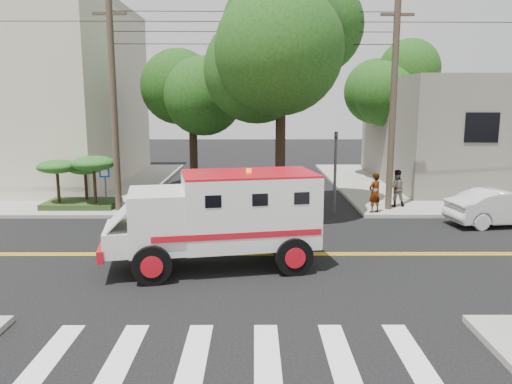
{
  "coord_description": "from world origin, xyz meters",
  "views": [
    {
      "loc": [
        0.36,
        -15.43,
        4.84
      ],
      "look_at": [
        0.41,
        2.41,
        1.6
      ],
      "focal_mm": 35.0,
      "sensor_mm": 36.0,
      "label": 1
    }
  ],
  "objects_px": {
    "armored_truck": "(222,214)",
    "pedestrian_a": "(375,193)",
    "parked_sedan": "(503,208)",
    "pedestrian_b": "(396,188)"
  },
  "relations": [
    {
      "from": "armored_truck",
      "to": "pedestrian_b",
      "type": "height_order",
      "value": "armored_truck"
    },
    {
      "from": "parked_sedan",
      "to": "pedestrian_b",
      "type": "xyz_separation_m",
      "value": [
        -3.4,
        3.0,
        0.27
      ]
    },
    {
      "from": "parked_sedan",
      "to": "pedestrian_b",
      "type": "distance_m",
      "value": 4.54
    },
    {
      "from": "parked_sedan",
      "to": "pedestrian_a",
      "type": "bearing_deg",
      "value": 61.53
    },
    {
      "from": "parked_sedan",
      "to": "pedestrian_b",
      "type": "height_order",
      "value": "pedestrian_b"
    },
    {
      "from": "armored_truck",
      "to": "pedestrian_b",
      "type": "xyz_separation_m",
      "value": [
        7.38,
        8.01,
        -0.61
      ]
    },
    {
      "from": "armored_truck",
      "to": "pedestrian_a",
      "type": "bearing_deg",
      "value": 36.79
    },
    {
      "from": "armored_truck",
      "to": "pedestrian_a",
      "type": "xyz_separation_m",
      "value": [
        6.09,
        6.71,
        -0.6
      ]
    },
    {
      "from": "pedestrian_b",
      "to": "armored_truck",
      "type": "bearing_deg",
      "value": 49.99
    },
    {
      "from": "pedestrian_a",
      "to": "parked_sedan",
      "type": "bearing_deg",
      "value": 128.74
    }
  ]
}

